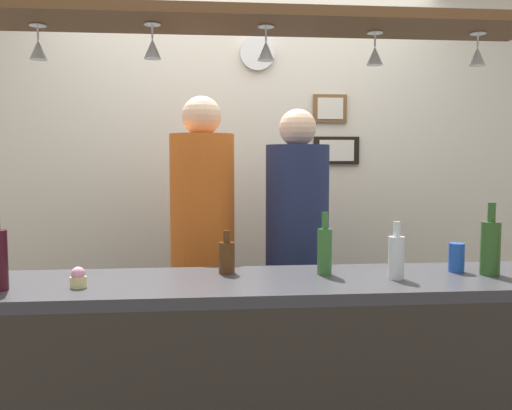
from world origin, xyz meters
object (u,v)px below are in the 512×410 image
(picture_frame_lower_pair, at_px, (336,151))
(picture_frame_upper_small, at_px, (330,109))
(person_right_navy_shirt, at_px, (297,235))
(bottle_soda_clear, at_px, (396,256))
(bottle_champagne_green, at_px, (490,246))
(drink_can, at_px, (457,258))
(cupcake, at_px, (78,278))
(bottle_beer_brown_stubby, at_px, (227,256))
(wall_clock, at_px, (257,53))
(person_middle_orange_shirt, at_px, (202,228))
(bottle_beer_green_import, at_px, (325,250))

(picture_frame_lower_pair, relative_size, picture_frame_upper_small, 1.36)
(picture_frame_lower_pair, bearing_deg, person_right_navy_shirt, -120.23)
(bottle_soda_clear, bearing_deg, picture_frame_lower_pair, 85.77)
(bottle_champagne_green, xyz_separation_m, drink_can, (-0.11, 0.07, -0.06))
(person_right_navy_shirt, bearing_deg, drink_can, -51.99)
(cupcake, bearing_deg, person_right_navy_shirt, 41.63)
(bottle_champagne_green, bearing_deg, bottle_soda_clear, -174.54)
(bottle_beer_brown_stubby, relative_size, cupcake, 2.31)
(bottle_soda_clear, relative_size, picture_frame_upper_small, 1.05)
(cupcake, height_order, picture_frame_lower_pair, picture_frame_lower_pair)
(person_right_navy_shirt, distance_m, picture_frame_upper_small, 1.02)
(person_right_navy_shirt, distance_m, cupcake, 1.30)
(picture_frame_lower_pair, distance_m, wall_clock, 0.80)
(bottle_soda_clear, bearing_deg, person_right_navy_shirt, 107.14)
(person_middle_orange_shirt, relative_size, picture_frame_upper_small, 8.02)
(bottle_beer_brown_stubby, xyz_separation_m, bottle_champagne_green, (1.08, -0.14, 0.05))
(person_middle_orange_shirt, relative_size, drink_can, 14.46)
(person_right_navy_shirt, xyz_separation_m, picture_frame_upper_small, (0.32, 0.62, 0.74))
(person_right_navy_shirt, height_order, bottle_beer_brown_stubby, person_right_navy_shirt)
(bottle_beer_green_import, distance_m, drink_can, 0.57)
(person_middle_orange_shirt, relative_size, cupcake, 22.62)
(bottle_beer_green_import, bearing_deg, person_right_navy_shirt, 89.40)
(drink_can, bearing_deg, bottle_beer_green_import, -179.96)
(bottle_beer_brown_stubby, xyz_separation_m, bottle_soda_clear, (0.67, -0.18, 0.02))
(picture_frame_upper_small, bearing_deg, wall_clock, -179.25)
(person_right_navy_shirt, relative_size, bottle_beer_brown_stubby, 9.45)
(bottle_champagne_green, height_order, picture_frame_upper_small, picture_frame_upper_small)
(bottle_soda_clear, bearing_deg, bottle_champagne_green, 5.46)
(wall_clock, bearing_deg, bottle_beer_green_import, -83.73)
(bottle_soda_clear, relative_size, wall_clock, 1.05)
(bottle_champagne_green, relative_size, wall_clock, 1.36)
(person_right_navy_shirt, relative_size, picture_frame_upper_small, 7.74)
(bottle_beer_green_import, xyz_separation_m, bottle_soda_clear, (0.26, -0.11, -0.01))
(bottle_beer_brown_stubby, height_order, wall_clock, wall_clock)
(cupcake, distance_m, picture_frame_upper_small, 2.11)
(cupcake, distance_m, wall_clock, 2.02)
(drink_can, relative_size, picture_frame_upper_small, 0.55)
(bottle_beer_brown_stubby, distance_m, cupcake, 0.60)
(cupcake, xyz_separation_m, picture_frame_lower_pair, (1.33, 1.49, 0.50))
(drink_can, bearing_deg, person_middle_orange_shirt, 146.16)
(bottle_champagne_green, distance_m, wall_clock, 1.93)
(bottle_beer_green_import, xyz_separation_m, picture_frame_upper_small, (0.33, 1.34, 0.70))
(bottle_beer_brown_stubby, distance_m, wall_clock, 1.68)
(person_right_navy_shirt, height_order, wall_clock, wall_clock)
(cupcake, bearing_deg, bottle_champagne_green, 2.46)
(person_right_navy_shirt, relative_size, bottle_soda_clear, 7.40)
(bottle_beer_brown_stubby, relative_size, bottle_champagne_green, 0.60)
(bottle_soda_clear, height_order, picture_frame_upper_small, picture_frame_upper_small)
(bottle_champagne_green, bearing_deg, person_right_navy_shirt, 130.20)
(bottle_beer_green_import, bearing_deg, drink_can, 0.04)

